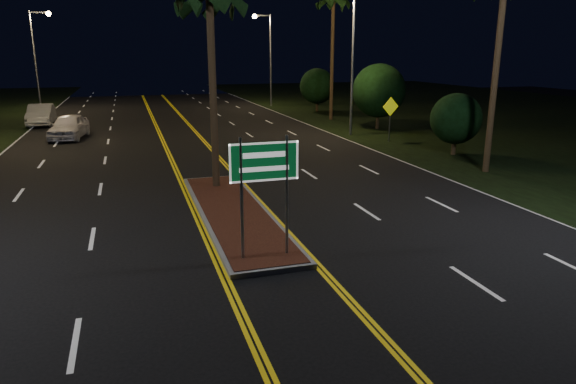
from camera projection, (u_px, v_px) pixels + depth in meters
name	position (u px, v px, depth m)	size (l,w,h in m)	color
ground	(299.00, 310.00, 11.06)	(120.00, 120.00, 0.00)	black
grass_right	(545.00, 119.00, 42.68)	(40.00, 110.00, 0.01)	black
median_island	(234.00, 213.00, 17.49)	(2.25, 10.25, 0.17)	gray
highway_sign	(264.00, 173.00, 13.01)	(1.80, 0.08, 3.20)	gray
streetlight_left_far	(38.00, 49.00, 47.06)	(1.91, 0.44, 9.00)	gray
streetlight_right_mid	(348.00, 48.00, 32.88)	(1.91, 0.44, 9.00)	gray
streetlight_right_far	(267.00, 49.00, 51.30)	(1.91, 0.44, 9.00)	gray
palm_right_far	(333.00, 2.00, 39.96)	(2.40, 2.40, 10.30)	#382819
shrub_near	(456.00, 119.00, 27.31)	(2.70, 2.70, 3.30)	#382819
shrub_mid	(379.00, 91.00, 36.46)	(3.78, 3.78, 4.62)	#382819
shrub_far	(317.00, 86.00, 47.56)	(3.24, 3.24, 3.96)	#382819
car_near	(69.00, 124.00, 32.78)	(2.34, 5.46, 1.82)	silver
car_far	(41.00, 113.00, 38.85)	(2.35, 5.49, 1.83)	silver
warning_sign	(390.00, 113.00, 31.40)	(1.14, 0.19, 2.73)	gray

